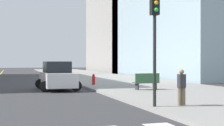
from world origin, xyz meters
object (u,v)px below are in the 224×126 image
object	(u,v)px
pedestrian_waiting_east	(182,86)
fire_hydrant	(94,80)
traffic_light_near_corner	(155,26)
car_white_second	(57,77)
park_bench	(146,82)

from	to	relation	value
pedestrian_waiting_east	fire_hydrant	bearing A→B (deg)	-74.10
traffic_light_near_corner	pedestrian_waiting_east	bearing A→B (deg)	178.45
car_white_second	traffic_light_near_corner	world-z (taller)	traffic_light_near_corner
traffic_light_near_corner	park_bench	size ratio (longest dim) A/B	2.70
fire_hydrant	pedestrian_waiting_east	bearing A→B (deg)	-87.51
car_white_second	fire_hydrant	bearing A→B (deg)	-145.86
park_bench	traffic_light_near_corner	bearing A→B (deg)	157.03
traffic_light_near_corner	park_bench	world-z (taller)	traffic_light_near_corner
traffic_light_near_corner	pedestrian_waiting_east	size ratio (longest dim) A/B	3.11
pedestrian_waiting_east	fire_hydrant	size ratio (longest dim) A/B	1.78
park_bench	pedestrian_waiting_east	distance (m)	8.24
car_white_second	traffic_light_near_corner	xyz separation A→B (m)	(2.65, -11.37, 2.63)
car_white_second	traffic_light_near_corner	distance (m)	11.97
traffic_light_near_corner	fire_hydrant	bearing A→B (deg)	-92.74
car_white_second	pedestrian_waiting_east	bearing A→B (deg)	107.06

